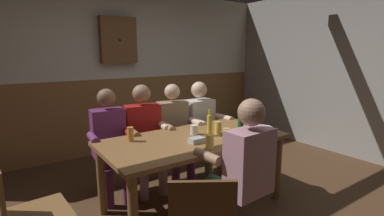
{
  "coord_description": "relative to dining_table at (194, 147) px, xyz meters",
  "views": [
    {
      "loc": [
        -1.61,
        -2.12,
        1.59
      ],
      "look_at": [
        0.0,
        0.21,
        1.05
      ],
      "focal_mm": 26.85,
      "sensor_mm": 36.0,
      "label": 1
    }
  ],
  "objects": [
    {
      "name": "ground_plane",
      "position": [
        0.0,
        -0.18,
        -0.65
      ],
      "size": [
        6.81,
        6.81,
        0.0
      ],
      "primitive_type": "plane",
      "color": "#4C331E"
    },
    {
      "name": "back_wall_upper",
      "position": [
        0.0,
        2.2,
        1.24
      ],
      "size": [
        5.67,
        0.12,
        1.39
      ],
      "primitive_type": "cube",
      "color": "beige"
    },
    {
      "name": "back_wall_wainscot",
      "position": [
        0.0,
        2.2,
        -0.05
      ],
      "size": [
        5.67,
        0.12,
        1.19
      ],
      "primitive_type": "cube",
      "color": "brown",
      "rests_on": "ground_plane"
    },
    {
      "name": "side_wall_concrete",
      "position": [
        2.9,
        -0.18,
        0.64
      ],
      "size": [
        0.12,
        4.63,
        2.58
      ],
      "primitive_type": "cube",
      "color": "gray",
      "rests_on": "ground_plane"
    },
    {
      "name": "dining_table",
      "position": [
        0.0,
        0.0,
        0.0
      ],
      "size": [
        1.85,
        0.94,
        0.75
      ],
      "color": "brown",
      "rests_on": "ground_plane"
    },
    {
      "name": "person_0",
      "position": [
        -0.63,
        0.7,
        0.01
      ],
      "size": [
        0.52,
        0.54,
        1.21
      ],
      "rotation": [
        0.0,
        0.0,
        3.04
      ],
      "color": "#6B2D66",
      "rests_on": "ground_plane"
    },
    {
      "name": "person_1",
      "position": [
        -0.22,
        0.69,
        0.02
      ],
      "size": [
        0.58,
        0.57,
        1.23
      ],
      "rotation": [
        0.0,
        0.0,
        2.99
      ],
      "color": "#AD1919",
      "rests_on": "ground_plane"
    },
    {
      "name": "person_2",
      "position": [
        0.2,
        0.69,
        0.01
      ],
      "size": [
        0.54,
        0.54,
        1.21
      ],
      "rotation": [
        0.0,
        0.0,
        2.98
      ],
      "color": "#997F60",
      "rests_on": "ground_plane"
    },
    {
      "name": "person_3",
      "position": [
        0.63,
        0.7,
        0.02
      ],
      "size": [
        0.54,
        0.54,
        1.21
      ],
      "rotation": [
        0.0,
        0.0,
        3.18
      ],
      "color": "silver",
      "rests_on": "ground_plane"
    },
    {
      "name": "person_4",
      "position": [
        -0.0,
        -0.7,
        0.04
      ],
      "size": [
        0.55,
        0.52,
        1.25
      ],
      "rotation": [
        0.0,
        0.0,
        0.06
      ],
      "color": "#B78493",
      "rests_on": "ground_plane"
    },
    {
      "name": "chair_empty_near_left",
      "position": [
        -1.54,
        -0.11,
        -0.17
      ],
      "size": [
        0.47,
        0.47,
        0.88
      ],
      "rotation": [
        0.0,
        0.0,
        -1.5
      ],
      "color": "brown",
      "rests_on": "ground_plane"
    },
    {
      "name": "condiment_caddy",
      "position": [
        -0.08,
        -0.15,
        0.12
      ],
      "size": [
        0.14,
        0.1,
        0.05
      ],
      "primitive_type": "cube",
      "color": "#B2B7BC",
      "rests_on": "dining_table"
    },
    {
      "name": "plate_0",
      "position": [
        0.83,
        -0.14,
        0.1
      ],
      "size": [
        0.27,
        0.27,
        0.01
      ],
      "primitive_type": "cylinder",
      "color": "white",
      "rests_on": "dining_table"
    },
    {
      "name": "bottle_0",
      "position": [
        0.17,
        -0.04,
        0.21
      ],
      "size": [
        0.06,
        0.06,
        0.28
      ],
      "color": "gold",
      "rests_on": "dining_table"
    },
    {
      "name": "bottle_1",
      "position": [
        0.46,
        -0.19,
        0.21
      ],
      "size": [
        0.06,
        0.06,
        0.29
      ],
      "color": "#195923",
      "rests_on": "dining_table"
    },
    {
      "name": "bottle_2",
      "position": [
        0.55,
        -0.1,
        0.18
      ],
      "size": [
        0.06,
        0.06,
        0.22
      ],
      "color": "gold",
      "rests_on": "dining_table"
    },
    {
      "name": "pint_glass_0",
      "position": [
        -0.07,
        -0.35,
        0.16
      ],
      "size": [
        0.08,
        0.08,
        0.13
      ],
      "primitive_type": "cylinder",
      "color": "#E5C64C",
      "rests_on": "dining_table"
    },
    {
      "name": "pint_glass_1",
      "position": [
        0.28,
        -0.04,
        0.16
      ],
      "size": [
        0.07,
        0.07,
        0.13
      ],
      "primitive_type": "cylinder",
      "color": "#E5C64C",
      "rests_on": "dining_table"
    },
    {
      "name": "pint_glass_2",
      "position": [
        0.07,
        0.09,
        0.15
      ],
      "size": [
        0.08,
        0.08,
        0.1
      ],
      "primitive_type": "cylinder",
      "color": "white",
      "rests_on": "dining_table"
    },
    {
      "name": "pint_glass_3",
      "position": [
        -0.58,
        0.25,
        0.17
      ],
      "size": [
        0.06,
        0.06,
        0.14
      ],
      "primitive_type": "cylinder",
      "color": "gold",
      "rests_on": "dining_table"
    },
    {
      "name": "pint_glass_4",
      "position": [
        0.25,
        -0.21,
        0.15
      ],
      "size": [
        0.07,
        0.07,
        0.11
      ],
      "primitive_type": "cylinder",
      "color": "#E5C64C",
      "rests_on": "dining_table"
    },
    {
      "name": "wall_dart_cabinet",
      "position": [
        0.03,
        2.07,
        1.13
      ],
      "size": [
        0.56,
        0.15,
        0.7
      ],
      "color": "brown"
    }
  ]
}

